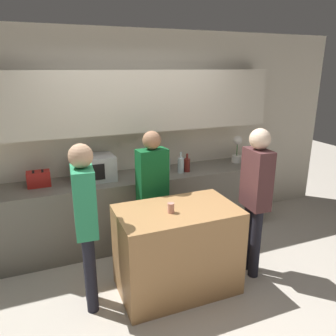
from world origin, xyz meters
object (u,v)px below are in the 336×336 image
object	(u,v)px
person_left	(85,215)
person_center	(256,191)
potted_plant	(237,149)
bottle_3	(187,165)
microwave	(93,168)
cup_0	(171,208)
toaster	(39,179)
bottle_2	(181,165)
person_right	(152,187)
bottle_0	(163,166)
bottle_1	(168,164)

from	to	relation	value
person_left	person_center	xyz separation A→B (m)	(1.75, -0.12, 0.02)
potted_plant	bottle_3	xyz separation A→B (m)	(-0.87, -0.14, -0.10)
microwave	person_left	bearing A→B (deg)	-103.13
bottle_3	person_left	size ratio (longest dim) A/B	0.15
cup_0	toaster	bearing A→B (deg)	132.34
toaster	bottle_2	size ratio (longest dim) A/B	0.93
microwave	person_right	world-z (taller)	person_right
bottle_2	cup_0	world-z (taller)	bottle_2
microwave	cup_0	bearing A→B (deg)	-67.71
bottle_0	bottle_1	size ratio (longest dim) A/B	1.01
bottle_3	bottle_2	bearing A→B (deg)	-172.92
toaster	bottle_0	xyz separation A→B (m)	(1.54, -0.04, -0.01)
bottle_3	person_center	distance (m)	1.16
person_left	cup_0	bearing A→B (deg)	85.86
microwave	toaster	xyz separation A→B (m)	(-0.63, 0.00, -0.06)
bottle_3	person_right	xyz separation A→B (m)	(-0.65, -0.45, -0.06)
cup_0	bottle_3	bearing A→B (deg)	58.23
microwave	cup_0	xyz separation A→B (m)	(0.52, -1.26, -0.10)
bottle_3	person_right	size ratio (longest dim) A/B	0.16
bottle_1	cup_0	size ratio (longest dim) A/B	2.28
toaster	bottle_2	xyz separation A→B (m)	(1.75, -0.15, 0.02)
potted_plant	cup_0	size ratio (longest dim) A/B	4.07
bottle_3	toaster	bearing A→B (deg)	175.71
bottle_2	person_right	xyz separation A→B (m)	(-0.56, -0.44, -0.07)
bottle_1	person_right	world-z (taller)	person_right
person_left	potted_plant	bearing A→B (deg)	120.16
microwave	person_left	world-z (taller)	person_left
bottle_3	person_center	bearing A→B (deg)	-76.45
person_left	person_right	xyz separation A→B (m)	(0.83, 0.56, -0.03)
microwave	toaster	distance (m)	0.64
cup_0	bottle_0	bearing A→B (deg)	72.12
bottle_0	bottle_1	xyz separation A→B (m)	(0.09, 0.06, -0.00)
bottle_1	microwave	bearing A→B (deg)	-178.48
bottle_0	bottle_3	bearing A→B (deg)	-18.17
cup_0	person_center	size ratio (longest dim) A/B	0.06
toaster	bottle_0	size ratio (longest dim) A/B	1.17
microwave	bottle_0	bearing A→B (deg)	-2.39
person_left	microwave	bearing A→B (deg)	170.94
bottle_0	person_left	xyz separation A→B (m)	(-1.18, -1.11, -0.02)
potted_plant	bottle_2	size ratio (longest dim) A/B	1.42
microwave	person_right	distance (m)	0.82
bottle_1	bottle_2	xyz separation A→B (m)	(0.12, -0.18, 0.02)
toaster	microwave	bearing A→B (deg)	-0.14
person_left	bottle_1	bearing A→B (deg)	136.86
toaster	person_right	bearing A→B (deg)	-26.37
bottle_2	bottle_3	bearing A→B (deg)	7.08
microwave	toaster	size ratio (longest dim) A/B	2.00
cup_0	person_center	bearing A→B (deg)	-0.14
potted_plant	person_left	size ratio (longest dim) A/B	0.24
person_right	microwave	bearing A→B (deg)	-50.85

